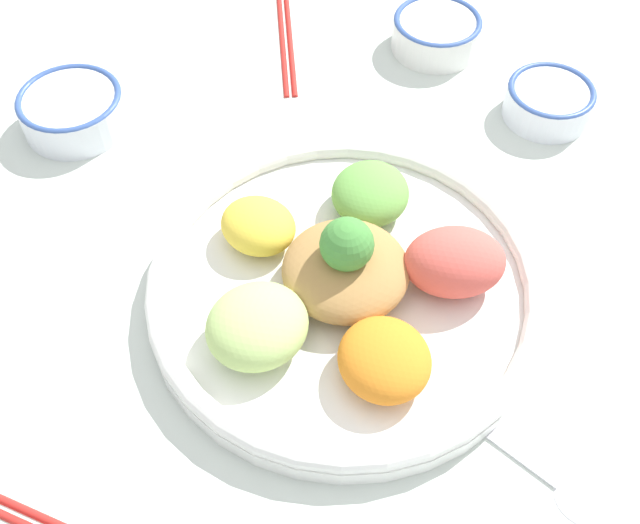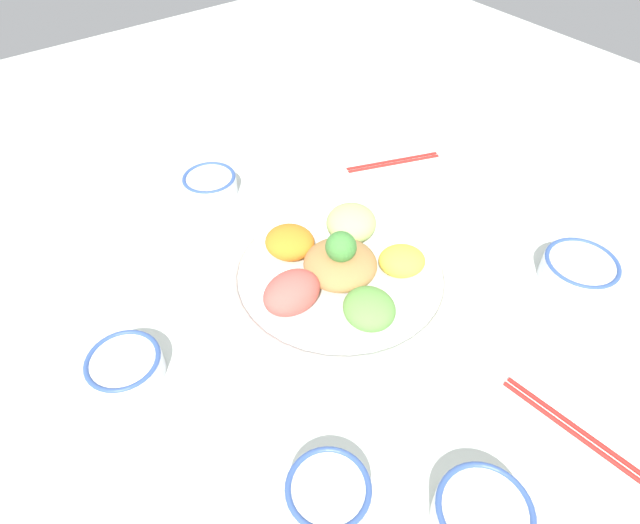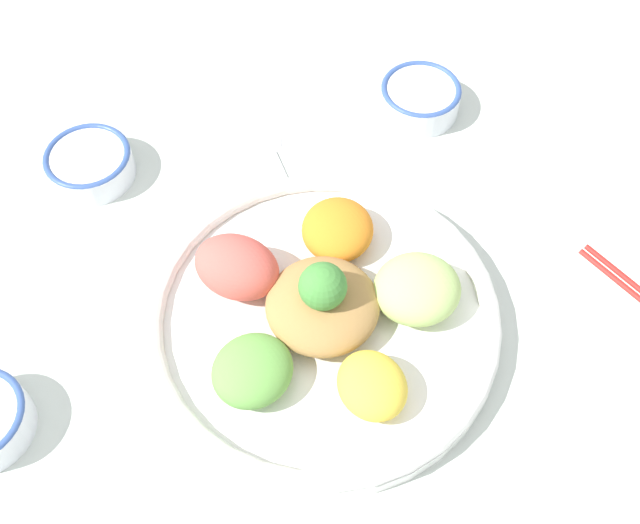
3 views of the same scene
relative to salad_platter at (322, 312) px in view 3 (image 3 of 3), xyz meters
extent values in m
plane|color=silver|center=(0.02, 0.03, -0.03)|extent=(2.40, 2.40, 0.00)
cylinder|color=white|center=(0.00, 0.00, -0.02)|extent=(0.37, 0.37, 0.02)
torus|color=white|center=(0.00, 0.00, 0.00)|extent=(0.37, 0.37, 0.02)
ellipsoid|color=yellow|center=(-0.05, -0.09, 0.02)|extent=(0.10, 0.10, 0.04)
ellipsoid|color=#B7DB7A|center=(0.06, -0.08, 0.02)|extent=(0.13, 0.13, 0.05)
ellipsoid|color=orange|center=(0.09, 0.04, 0.02)|extent=(0.11, 0.11, 0.04)
ellipsoid|color=#E55B51|center=(-0.01, 0.10, 0.02)|extent=(0.08, 0.10, 0.06)
ellipsoid|color=#6BAD4C|center=(-0.10, 0.02, 0.02)|extent=(0.10, 0.09, 0.04)
ellipsoid|color=#AD7F47|center=(0.00, 0.00, 0.02)|extent=(0.12, 0.12, 0.05)
sphere|color=#478E3D|center=(0.00, 0.00, 0.06)|extent=(0.05, 0.05, 0.05)
cylinder|color=white|center=(0.04, 0.35, -0.01)|extent=(0.10, 0.10, 0.03)
torus|color=#38569E|center=(0.04, 0.35, 0.01)|extent=(0.10, 0.10, 0.01)
cylinder|color=#5B3319|center=(0.04, 0.35, 0.00)|extent=(0.09, 0.09, 0.00)
cylinder|color=white|center=(0.34, 0.05, -0.01)|extent=(0.10, 0.10, 0.04)
torus|color=#38569E|center=(0.34, 0.05, 0.01)|extent=(0.10, 0.10, 0.01)
cylinder|color=#5B3319|center=(0.34, 0.05, 0.01)|extent=(0.08, 0.08, 0.00)
cube|color=silver|center=(0.15, 0.15, -0.02)|extent=(0.06, 0.07, 0.01)
ellipsoid|color=silver|center=(0.19, 0.19, -0.02)|extent=(0.06, 0.06, 0.01)
camera|label=1|loc=(0.41, -0.01, 0.57)|focal=42.00mm
camera|label=2|loc=(-0.46, 0.39, 0.62)|focal=30.00mm
camera|label=3|loc=(-0.33, -0.19, 0.69)|focal=42.00mm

